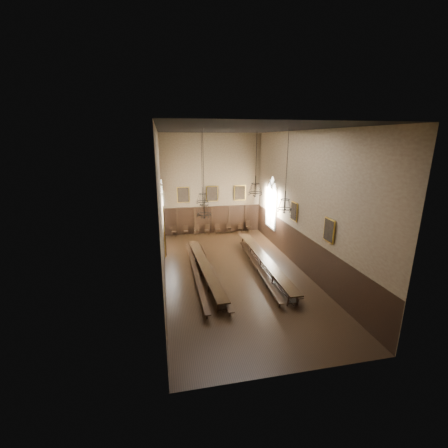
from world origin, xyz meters
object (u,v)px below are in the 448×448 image
object	(u,v)px
chair_0	(174,233)
chandelier_back_right	(255,189)
bench_right_outer	(272,265)
chair_3	(207,231)
chandelier_back_left	(202,197)
chair_2	(197,232)
bench_right_inner	(257,268)
chandelier_front_left	(204,208)
chair_1	(186,233)
bench_left_outer	(196,273)
chair_5	(229,230)
bench_left_inner	(214,272)
chair_7	(249,228)
table_left	(205,270)
chair_4	(218,231)
table_right	(264,263)
chandelier_front_right	(285,203)
chair_6	(240,230)

from	to	relation	value
chair_0	chandelier_back_right	world-z (taller)	chandelier_back_right
bench_right_outer	chair_3	size ratio (longest dim) A/B	10.12
chair_3	chandelier_back_left	bearing A→B (deg)	-85.59
chair_0	chair_3	distance (m)	3.01
chair_2	chandelier_back_right	distance (m)	8.78
chair_0	chair_2	xyz separation A→B (m)	(2.07, -0.03, -0.01)
bench_right_inner	chandelier_front_left	size ratio (longest dim) A/B	2.15
chair_0	chair_1	world-z (taller)	chair_0
chair_0	chair_2	world-z (taller)	chair_0
bench_left_outer	chair_5	size ratio (longest dim) A/B	11.43
bench_left_outer	chandelier_front_left	xyz separation A→B (m)	(0.32, -2.17, 4.71)
chair_0	chandelier_back_left	bearing A→B (deg)	-62.46
bench_right_inner	chandelier_front_left	distance (m)	6.43
bench_left_outer	chandelier_back_left	size ratio (longest dim) A/B	2.15
chair_3	chandelier_front_left	xyz separation A→B (m)	(-1.71, -10.86, 4.72)
chair_1	chair_0	bearing A→B (deg)	-179.47
bench_right_outer	chair_1	distance (m)	9.86
chair_2	chair_5	xyz separation A→B (m)	(3.03, 0.03, -0.01)
bench_left_inner	chair_7	size ratio (longest dim) A/B	9.98
chair_1	chair_7	distance (m)	5.93
table_left	chair_5	distance (m)	9.30
bench_right_outer	chandelier_front_left	world-z (taller)	chandelier_front_left
chair_3	chair_4	world-z (taller)	chair_4
table_right	chair_3	xyz separation A→B (m)	(-2.63, 8.29, -0.13)
chair_7	chandelier_front_right	xyz separation A→B (m)	(-1.28, -11.15, 4.80)
chair_2	chair_4	xyz separation A→B (m)	(1.94, -0.05, 0.01)
chair_3	chandelier_back_right	world-z (taller)	chandelier_back_right
chair_7	chair_1	bearing A→B (deg)	166.62
table_right	chandelier_front_left	bearing A→B (deg)	-149.37
chair_3	chandelier_back_left	size ratio (longest dim) A/B	0.20
bench_right_outer	chair_5	bearing A→B (deg)	97.07
bench_left_inner	chair_1	bearing A→B (deg)	96.96
chair_4	chair_3	bearing A→B (deg)	178.64
chair_0	chair_2	bearing A→B (deg)	10.83
bench_left_inner	chandelier_front_left	bearing A→B (deg)	-110.97
table_left	chandelier_back_right	xyz separation A→B (m)	(3.89, 2.14, 4.81)
chair_1	chair_2	xyz separation A→B (m)	(1.01, 0.01, -0.00)
chandelier_front_left	bench_right_inner	bearing A→B (deg)	30.26
bench_right_outer	chair_2	xyz separation A→B (m)	(-4.08, 8.46, 0.01)
table_right	bench_left_inner	distance (m)	3.54
chair_6	chair_7	xyz separation A→B (m)	(0.87, 0.09, 0.05)
chair_3	chandelier_front_right	size ratio (longest dim) A/B	0.21
chair_0	chair_6	size ratio (longest dim) A/B	1.10
chandelier_front_left	table_left	bearing A→B (deg)	82.62
chair_1	chair_7	size ratio (longest dim) A/B	0.91
table_left	chair_2	world-z (taller)	chair_2
chair_0	bench_left_inner	bearing A→B (deg)	-64.59
chair_3	table_right	bearing A→B (deg)	-57.37
chair_1	chandelier_front_right	size ratio (longest dim) A/B	0.21
chandelier_back_right	chandelier_back_left	bearing A→B (deg)	178.91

